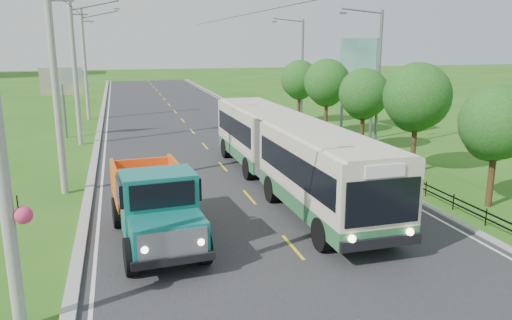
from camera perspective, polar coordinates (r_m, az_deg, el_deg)
name	(u,v)px	position (r m, az deg, el deg)	size (l,w,h in m)	color
ground	(293,248)	(17.80, 4.23, -9.95)	(240.00, 240.00, 0.00)	#265915
road	(200,141)	(36.49, -6.37, 2.19)	(14.00, 120.00, 0.02)	#28282B
curb_left	(97,145)	(36.08, -17.73, 1.61)	(0.40, 120.00, 0.15)	#9E9E99
curb_right	(293,136)	(38.24, 4.27, 2.81)	(0.30, 120.00, 0.10)	#9E9E99
edge_line_left	(105,146)	(36.07, -16.85, 1.58)	(0.12, 120.00, 0.00)	silver
edge_line_right	(287,136)	(38.08, 3.56, 2.73)	(0.12, 120.00, 0.00)	silver
centre_dash	(293,247)	(17.79, 4.23, -9.88)	(0.12, 2.20, 0.00)	yellow
railing_right	(336,147)	(33.05, 9.17, 1.44)	(0.04, 40.00, 0.60)	black
pole_nearest	(1,136)	(12.82, -27.16, 2.45)	(3.51, 0.44, 10.00)	gray
pole_near	(56,86)	(24.59, -21.87, 7.89)	(3.51, 0.32, 10.00)	gray
pole_mid	(76,71)	(36.51, -19.93, 9.54)	(3.51, 0.32, 10.00)	gray
pole_far	(85,64)	(48.48, -18.94, 10.37)	(3.51, 0.32, 10.00)	gray
tree_second	(496,126)	(23.62, 25.70, 3.48)	(3.18, 3.26, 5.30)	#382314
tree_third	(416,100)	(28.30, 17.85, 6.55)	(3.60, 3.62, 6.00)	#382314
tree_fourth	(364,96)	(33.49, 12.19, 7.16)	(3.24, 3.31, 5.40)	#382314
tree_fifth	(327,84)	(38.85, 8.10, 8.54)	(3.48, 3.52, 5.80)	#382314
tree_back	(299,81)	(44.42, 4.99, 8.96)	(3.30, 3.36, 5.50)	#382314
streetlight_mid	(377,75)	(33.62, 13.62, 9.37)	(3.02, 0.20, 9.07)	slate
streetlight_far	(301,66)	(46.36, 5.13, 10.69)	(3.02, 0.20, 9.07)	slate
planter_near	(413,178)	(26.53, 17.52, -2.01)	(0.64, 0.64, 0.67)	silver
planter_mid	(345,147)	(33.31, 10.11, 1.47)	(0.64, 0.64, 0.67)	silver
planter_far	(302,127)	(40.54, 5.26, 3.73)	(0.64, 0.64, 0.67)	silver
billboard_left	(62,86)	(39.68, -21.28, 7.90)	(3.00, 0.20, 5.20)	slate
billboard_right	(358,64)	(39.67, 11.55, 10.67)	(0.24, 6.00, 7.30)	slate
bus	(287,148)	(23.96, 3.54, 1.38)	(3.19, 17.88, 3.44)	#29683C
dump_truck	(155,200)	(18.03, -11.51, -4.45)	(3.11, 6.92, 2.83)	#126E67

